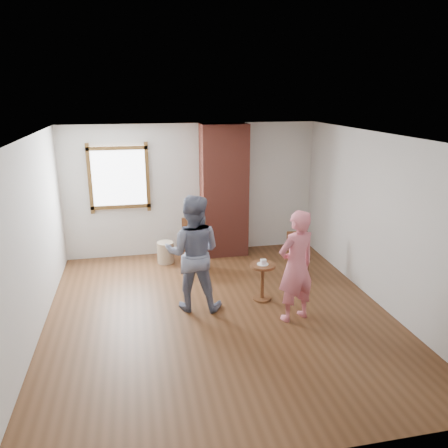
{
  "coord_description": "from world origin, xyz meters",
  "views": [
    {
      "loc": [
        -1.12,
        -5.72,
        3.18
      ],
      "look_at": [
        0.24,
        0.8,
        1.15
      ],
      "focal_mm": 35.0,
      "sensor_mm": 36.0,
      "label": 1
    }
  ],
  "objects_px": {
    "man": "(193,253)",
    "person_pink": "(296,266)",
    "dining_chair_left": "(193,242)",
    "dining_chair_right": "(297,252)",
    "side_table": "(262,276)",
    "stoneware_crock": "(166,252)"
  },
  "relations": [
    {
      "from": "dining_chair_right",
      "to": "man",
      "type": "bearing_deg",
      "value": -147.34
    },
    {
      "from": "side_table",
      "to": "person_pink",
      "type": "height_order",
      "value": "person_pink"
    },
    {
      "from": "dining_chair_right",
      "to": "man",
      "type": "height_order",
      "value": "man"
    },
    {
      "from": "side_table",
      "to": "stoneware_crock",
      "type": "bearing_deg",
      "value": 125.96
    },
    {
      "from": "dining_chair_left",
      "to": "stoneware_crock",
      "type": "bearing_deg",
      "value": 154.99
    },
    {
      "from": "dining_chair_right",
      "to": "side_table",
      "type": "bearing_deg",
      "value": -128.03
    },
    {
      "from": "dining_chair_left",
      "to": "dining_chair_right",
      "type": "relative_size",
      "value": 1.2
    },
    {
      "from": "person_pink",
      "to": "dining_chair_right",
      "type": "bearing_deg",
      "value": -129.77
    },
    {
      "from": "dining_chair_right",
      "to": "man",
      "type": "relative_size",
      "value": 0.45
    },
    {
      "from": "stoneware_crock",
      "to": "man",
      "type": "bearing_deg",
      "value": -81.65
    },
    {
      "from": "dining_chair_left",
      "to": "side_table",
      "type": "relative_size",
      "value": 1.59
    },
    {
      "from": "side_table",
      "to": "dining_chair_right",
      "type": "bearing_deg",
      "value": 41.91
    },
    {
      "from": "man",
      "to": "person_pink",
      "type": "distance_m",
      "value": 1.52
    },
    {
      "from": "man",
      "to": "person_pink",
      "type": "xyz_separation_m",
      "value": [
        1.37,
        -0.65,
        -0.06
      ]
    },
    {
      "from": "stoneware_crock",
      "to": "dining_chair_right",
      "type": "distance_m",
      "value": 2.52
    },
    {
      "from": "dining_chair_left",
      "to": "side_table",
      "type": "xyz_separation_m",
      "value": [
        0.89,
        -1.46,
        -0.13
      ]
    },
    {
      "from": "dining_chair_right",
      "to": "stoneware_crock",
      "type": "bearing_deg",
      "value": 164.11
    },
    {
      "from": "stoneware_crock",
      "to": "side_table",
      "type": "bearing_deg",
      "value": -54.04
    },
    {
      "from": "stoneware_crock",
      "to": "man",
      "type": "height_order",
      "value": "man"
    },
    {
      "from": "dining_chair_left",
      "to": "person_pink",
      "type": "bearing_deg",
      "value": -44.59
    },
    {
      "from": "dining_chair_left",
      "to": "dining_chair_right",
      "type": "distance_m",
      "value": 1.9
    },
    {
      "from": "stoneware_crock",
      "to": "person_pink",
      "type": "relative_size",
      "value": 0.25
    }
  ]
}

